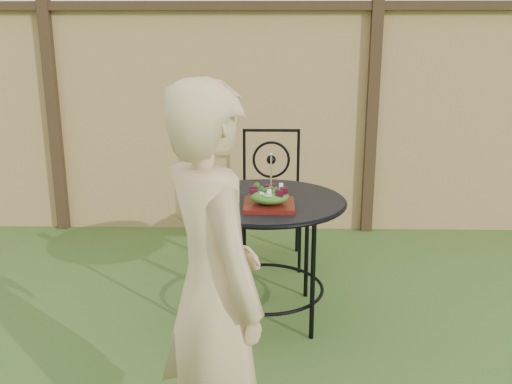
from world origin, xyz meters
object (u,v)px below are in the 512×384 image
patio_table (265,222)px  patio_chair (271,193)px  diner (213,290)px  salad_plate (269,205)px

patio_table → patio_chair: bearing=87.5°
patio_table → diner: 1.26m
patio_table → diner: bearing=-98.0°
patio_table → salad_plate: size_ratio=3.42×
patio_table → diner: diner is taller
salad_plate → diner: bearing=-100.4°
patio_table → patio_chair: patio_chair is taller
patio_table → patio_chair: (0.04, 0.89, -0.08)m
diner → salad_plate: bearing=-41.0°
patio_chair → diner: 2.15m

